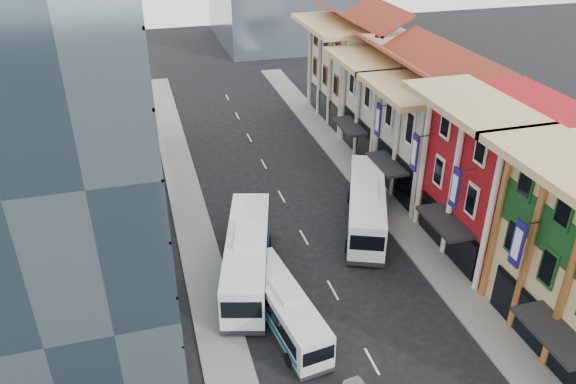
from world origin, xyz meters
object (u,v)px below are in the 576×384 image
object	(u,v)px
bus_left_far	(247,256)
bus_left_near	(285,307)
office_tower	(38,91)
bus_right	(366,205)

from	to	relation	value
bus_left_far	bus_left_near	bearing A→B (deg)	-62.23
bus_left_far	office_tower	bearing A→B (deg)	-169.71
bus_left_near	bus_right	xyz separation A→B (m)	(9.77, 9.96, 0.42)
bus_left_near	bus_left_far	size ratio (longest dim) A/B	0.78
bus_right	bus_left_far	bearing A→B (deg)	-135.85
bus_left_near	bus_left_far	distance (m)	5.73
office_tower	bus_right	world-z (taller)	office_tower
bus_left_near	bus_left_far	bearing A→B (deg)	94.64
bus_right	office_tower	bearing A→B (deg)	-149.04
bus_left_near	bus_right	bearing A→B (deg)	37.74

